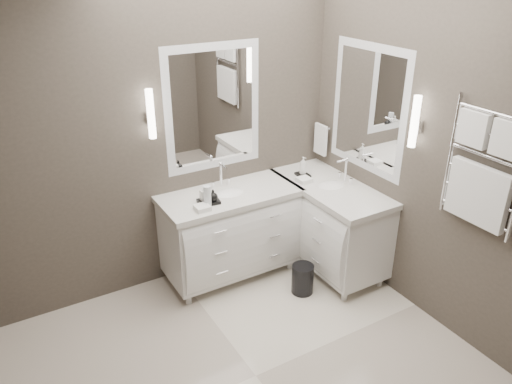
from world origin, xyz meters
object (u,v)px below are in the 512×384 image
vanity_right (329,220)px  waste_bin (303,279)px  towel_ladder (482,174)px  vanity_back (230,229)px

vanity_right → waste_bin: size_ratio=4.54×
vanity_right → towel_ladder: size_ratio=1.38×
vanity_right → waste_bin: (-0.46, -0.25, -0.35)m
towel_ladder → waste_bin: bearing=123.2°
towel_ladder → vanity_back: bearing=124.1°
vanity_right → towel_ladder: (0.23, -1.30, 0.91)m
vanity_right → waste_bin: bearing=-151.5°
vanity_back → vanity_right: (0.88, -0.33, 0.00)m
vanity_back → towel_ladder: (1.10, -1.63, 0.91)m
vanity_back → towel_ladder: size_ratio=1.38×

